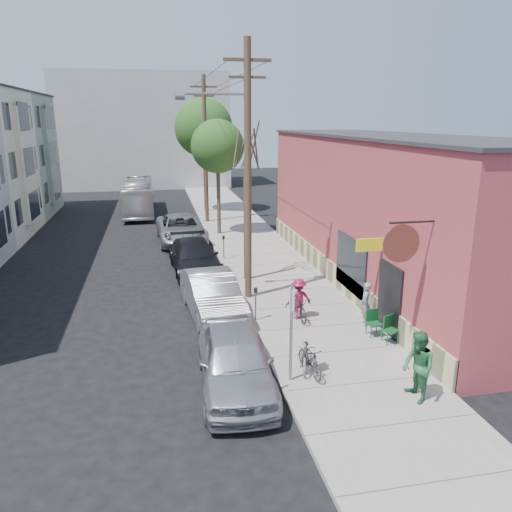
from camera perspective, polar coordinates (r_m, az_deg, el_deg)
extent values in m
plane|color=black|center=(17.28, -6.80, -9.57)|extent=(120.00, 120.00, 0.00)
cube|color=gray|center=(28.11, -0.07, 0.58)|extent=(4.50, 58.00, 0.15)
cube|color=#A43D43|center=(23.33, 14.49, 5.01)|extent=(5.00, 20.00, 6.50)
cube|color=#2B2B2D|center=(22.99, 15.05, 13.12)|extent=(5.20, 20.20, 0.12)
cube|color=#D8C787|center=(22.99, 8.36, -1.74)|extent=(0.10, 20.00, 1.10)
cube|color=black|center=(17.53, 15.02, -5.04)|extent=(0.10, 1.60, 2.60)
cube|color=black|center=(20.46, 10.79, -0.95)|extent=(0.08, 3.00, 2.20)
cylinder|color=brown|center=(14.50, 16.26, 1.37)|extent=(1.10, 0.06, 1.10)
cube|color=yellow|center=(17.50, 12.90, 1.25)|extent=(1.00, 0.08, 0.45)
cube|color=beige|center=(34.72, -25.33, 9.39)|extent=(1.10, 3.20, 7.00)
cube|color=gray|center=(43.13, -26.49, 10.15)|extent=(6.00, 8.00, 9.00)
cube|color=gray|center=(42.52, -22.86, 10.50)|extent=(1.10, 3.20, 7.00)
cube|color=#B4B5AF|center=(57.66, -12.70, 13.78)|extent=(18.00, 8.00, 12.00)
cube|color=slate|center=(13.91, 4.04, -8.89)|extent=(0.07, 0.07, 2.80)
cube|color=silver|center=(13.53, 4.12, -5.02)|extent=(0.02, 0.45, 0.60)
cylinder|color=slate|center=(18.22, -0.04, -5.71)|extent=(0.06, 0.06, 1.10)
cylinder|color=black|center=(18.01, -0.04, -3.93)|extent=(0.14, 0.14, 0.18)
cylinder|color=slate|center=(26.15, -3.70, 0.83)|extent=(0.06, 0.06, 1.10)
cylinder|color=black|center=(26.01, -3.72, 2.11)|extent=(0.14, 0.14, 0.18)
cylinder|color=#503A28|center=(19.61, -0.94, 9.22)|extent=(0.28, 0.28, 10.00)
cube|color=#503A28|center=(19.61, -0.99, 21.51)|extent=(1.80, 0.12, 0.12)
cube|color=#503A28|center=(19.56, -0.98, 19.76)|extent=(1.40, 0.10, 0.10)
cylinder|color=slate|center=(19.22, -8.69, 17.58)|extent=(0.35, 0.24, 0.24)
cylinder|color=#503A28|center=(35.56, -5.81, 11.92)|extent=(0.28, 0.28, 10.00)
cube|color=#503A28|center=(35.56, -6.00, 18.69)|extent=(1.80, 0.12, 0.12)
cube|color=#503A28|center=(35.53, -5.97, 17.72)|extent=(1.40, 0.10, 0.10)
cylinder|color=#44392C|center=(22.30, -1.12, 3.92)|extent=(0.24, 0.24, 5.35)
cylinder|color=#44392C|center=(31.81, -4.30, 7.17)|extent=(0.24, 0.24, 5.16)
sphere|color=#2B5A1F|center=(31.53, -4.41, 12.40)|extent=(3.30, 3.30, 3.30)
cylinder|color=#44392C|center=(40.05, -5.87, 9.48)|extent=(0.24, 0.24, 6.08)
sphere|color=#2B5A1F|center=(39.84, -6.00, 14.38)|extent=(4.49, 4.49, 4.49)
imported|color=gray|center=(18.14, 12.39, -5.37)|extent=(0.57, 0.68, 1.58)
imported|color=#286539|center=(13.80, 18.05, -11.96)|extent=(0.74, 0.94, 1.89)
imported|color=maroon|center=(18.36, 4.89, -4.88)|extent=(1.05, 0.68, 1.53)
imported|color=black|center=(18.47, 4.87, -5.78)|extent=(0.70, 1.76, 0.91)
imported|color=black|center=(14.67, 6.16, -11.72)|extent=(0.62, 1.53, 0.89)
imported|color=slate|center=(15.05, 5.62, -11.00)|extent=(1.04, 1.76, 0.88)
imported|color=#A6A5AD|center=(14.04, -2.40, -11.86)|extent=(2.23, 5.00, 1.67)
imported|color=gray|center=(19.01, -5.02, -4.47)|extent=(2.22, 5.14, 1.64)
imported|color=black|center=(24.39, -7.01, -0.14)|extent=(2.51, 5.48, 1.55)
imported|color=gray|center=(30.52, -8.56, 3.05)|extent=(3.04, 6.05, 1.65)
imported|color=silver|center=(40.85, -13.30, 6.65)|extent=(2.33, 9.61, 2.67)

